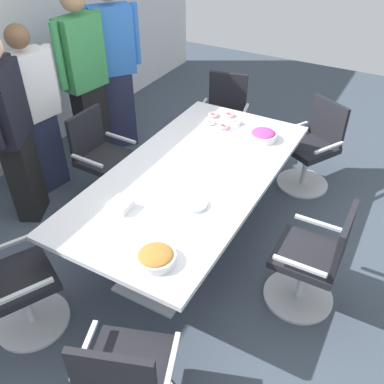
{
  "coord_description": "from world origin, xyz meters",
  "views": [
    {
      "loc": [
        -2.46,
        -1.37,
        2.67
      ],
      "look_at": [
        0.0,
        0.0,
        0.55
      ],
      "focal_mm": 39.52,
      "sensor_mm": 36.0,
      "label": 1
    }
  ],
  "objects_px": {
    "person_standing_0": "(12,131)",
    "snack_bowl_candy_mix": "(263,135)",
    "office_chair_2": "(313,263)",
    "office_chair_5": "(102,163)",
    "person_standing_1": "(35,111)",
    "plate_stack": "(195,204)",
    "conference_table": "(192,185)",
    "person_standing_3": "(115,64)",
    "donut_platter": "(223,121)",
    "snack_bowl_pretzels": "(156,257)",
    "office_chair_1": "(128,382)",
    "napkin_pile": "(121,205)",
    "office_chair_0": "(12,288)",
    "office_chair_4": "(224,120)",
    "person_standing_2": "(85,78)",
    "office_chair_3": "(312,150)"
  },
  "relations": [
    {
      "from": "person_standing_0",
      "to": "snack_bowl_candy_mix",
      "type": "height_order",
      "value": "person_standing_0"
    },
    {
      "from": "office_chair_2",
      "to": "office_chair_5",
      "type": "relative_size",
      "value": 1.0
    },
    {
      "from": "person_standing_0",
      "to": "person_standing_1",
      "type": "height_order",
      "value": "person_standing_0"
    },
    {
      "from": "plate_stack",
      "to": "office_chair_5",
      "type": "bearing_deg",
      "value": 68.2
    },
    {
      "from": "conference_table",
      "to": "person_standing_1",
      "type": "bearing_deg",
      "value": 88.78
    },
    {
      "from": "person_standing_3",
      "to": "donut_platter",
      "type": "height_order",
      "value": "person_standing_3"
    },
    {
      "from": "office_chair_5",
      "to": "office_chair_2",
      "type": "bearing_deg",
      "value": 83.44
    },
    {
      "from": "office_chair_2",
      "to": "snack_bowl_pretzels",
      "type": "height_order",
      "value": "office_chair_2"
    },
    {
      "from": "office_chair_1",
      "to": "person_standing_3",
      "type": "bearing_deg",
      "value": 107.74
    },
    {
      "from": "office_chair_5",
      "to": "donut_platter",
      "type": "relative_size",
      "value": 2.47
    },
    {
      "from": "napkin_pile",
      "to": "snack_bowl_pretzels",
      "type": "bearing_deg",
      "value": -121.82
    },
    {
      "from": "office_chair_2",
      "to": "person_standing_0",
      "type": "bearing_deg",
      "value": 94.73
    },
    {
      "from": "office_chair_2",
      "to": "person_standing_0",
      "type": "distance_m",
      "value": 2.71
    },
    {
      "from": "office_chair_1",
      "to": "donut_platter",
      "type": "height_order",
      "value": "office_chair_1"
    },
    {
      "from": "donut_platter",
      "to": "office_chair_0",
      "type": "bearing_deg",
      "value": 168.25
    },
    {
      "from": "office_chair_1",
      "to": "person_standing_3",
      "type": "relative_size",
      "value": 0.48
    },
    {
      "from": "person_standing_1",
      "to": "snack_bowl_candy_mix",
      "type": "relative_size",
      "value": 6.75
    },
    {
      "from": "donut_platter",
      "to": "office_chair_1",
      "type": "bearing_deg",
      "value": -165.94
    },
    {
      "from": "conference_table",
      "to": "office_chair_4",
      "type": "bearing_deg",
      "value": 16.06
    },
    {
      "from": "office_chair_0",
      "to": "person_standing_3",
      "type": "height_order",
      "value": "person_standing_3"
    },
    {
      "from": "office_chair_5",
      "to": "snack_bowl_pretzels",
      "type": "xyz_separation_m",
      "value": [
        -1.13,
        -1.38,
        0.38
      ]
    },
    {
      "from": "person_standing_1",
      "to": "napkin_pile",
      "type": "bearing_deg",
      "value": 73.92
    },
    {
      "from": "office_chair_5",
      "to": "person_standing_3",
      "type": "relative_size",
      "value": 0.48
    },
    {
      "from": "plate_stack",
      "to": "napkin_pile",
      "type": "height_order",
      "value": "napkin_pile"
    },
    {
      "from": "office_chair_5",
      "to": "person_standing_2",
      "type": "bearing_deg",
      "value": -131.42
    },
    {
      "from": "office_chair_3",
      "to": "snack_bowl_pretzels",
      "type": "relative_size",
      "value": 3.6
    },
    {
      "from": "office_chair_3",
      "to": "person_standing_2",
      "type": "xyz_separation_m",
      "value": [
        -0.74,
        2.26,
        0.59
      ]
    },
    {
      "from": "person_standing_0",
      "to": "plate_stack",
      "type": "bearing_deg",
      "value": 62.5
    },
    {
      "from": "office_chair_4",
      "to": "donut_platter",
      "type": "distance_m",
      "value": 0.81
    },
    {
      "from": "office_chair_3",
      "to": "office_chair_5",
      "type": "distance_m",
      "value": 2.13
    },
    {
      "from": "office_chair_2",
      "to": "office_chair_4",
      "type": "height_order",
      "value": "same"
    },
    {
      "from": "person_standing_1",
      "to": "napkin_pile",
      "type": "distance_m",
      "value": 1.68
    },
    {
      "from": "office_chair_0",
      "to": "person_standing_1",
      "type": "relative_size",
      "value": 0.55
    },
    {
      "from": "person_standing_3",
      "to": "conference_table",
      "type": "bearing_deg",
      "value": 93.12
    },
    {
      "from": "office_chair_4",
      "to": "donut_platter",
      "type": "relative_size",
      "value": 2.47
    },
    {
      "from": "office_chair_4",
      "to": "snack_bowl_candy_mix",
      "type": "distance_m",
      "value": 1.15
    },
    {
      "from": "donut_platter",
      "to": "napkin_pile",
      "type": "relative_size",
      "value": 2.56
    },
    {
      "from": "office_chair_0",
      "to": "plate_stack",
      "type": "xyz_separation_m",
      "value": [
        1.02,
        -0.86,
        0.36
      ]
    },
    {
      "from": "person_standing_0",
      "to": "donut_platter",
      "type": "bearing_deg",
      "value": 104.36
    },
    {
      "from": "office_chair_3",
      "to": "person_standing_1",
      "type": "distance_m",
      "value": 2.78
    },
    {
      "from": "office_chair_0",
      "to": "office_chair_1",
      "type": "height_order",
      "value": "same"
    },
    {
      "from": "office_chair_4",
      "to": "snack_bowl_candy_mix",
      "type": "height_order",
      "value": "office_chair_4"
    },
    {
      "from": "person_standing_3",
      "to": "napkin_pile",
      "type": "height_order",
      "value": "person_standing_3"
    },
    {
      "from": "person_standing_2",
      "to": "snack_bowl_pretzels",
      "type": "bearing_deg",
      "value": 57.79
    },
    {
      "from": "snack_bowl_candy_mix",
      "to": "donut_platter",
      "type": "distance_m",
      "value": 0.48
    },
    {
      "from": "person_standing_0",
      "to": "napkin_pile",
      "type": "height_order",
      "value": "person_standing_0"
    },
    {
      "from": "conference_table",
      "to": "office_chair_2",
      "type": "height_order",
      "value": "office_chair_2"
    },
    {
      "from": "office_chair_1",
      "to": "donut_platter",
      "type": "distance_m",
      "value": 2.55
    },
    {
      "from": "office_chair_0",
      "to": "office_chair_2",
      "type": "relative_size",
      "value": 1.0
    },
    {
      "from": "office_chair_2",
      "to": "person_standing_3",
      "type": "height_order",
      "value": "person_standing_3"
    }
  ]
}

